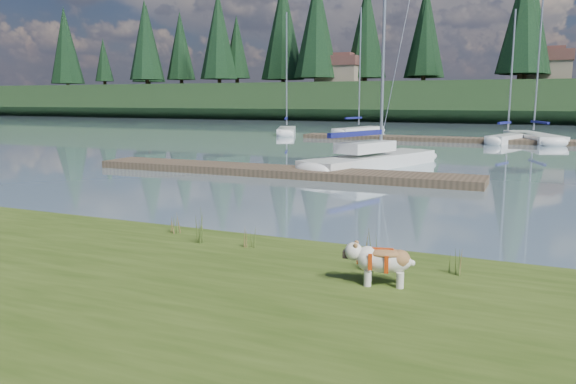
% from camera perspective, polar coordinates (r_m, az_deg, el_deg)
% --- Properties ---
extents(ground, '(200.00, 200.00, 0.00)m').
position_cam_1_polar(ground, '(41.60, 16.35, 4.93)').
color(ground, '#7993A1').
rests_on(ground, ground).
extents(bank, '(60.00, 9.00, 0.35)m').
position_cam_1_polar(bank, '(8.00, -21.71, -11.97)').
color(bank, '#3D511A').
rests_on(bank, ground).
extents(ridge, '(200.00, 20.00, 5.00)m').
position_cam_1_polar(ridge, '(84.32, 20.40, 8.53)').
color(ridge, black).
rests_on(ridge, ground).
extents(bulldog, '(1.02, 0.53, 0.60)m').
position_cam_1_polar(bulldog, '(8.24, 9.56, -6.76)').
color(bulldog, silver).
rests_on(bulldog, bank).
extents(sailboat_main, '(4.63, 9.14, 13.00)m').
position_cam_1_polar(sailboat_main, '(25.49, 9.30, 3.51)').
color(sailboat_main, silver).
rests_on(sailboat_main, ground).
extents(dock_near, '(16.00, 2.00, 0.30)m').
position_cam_1_polar(dock_near, '(22.42, -1.24, 2.14)').
color(dock_near, '#4C3D2C').
rests_on(dock_near, ground).
extents(dock_far, '(26.00, 2.20, 0.30)m').
position_cam_1_polar(dock_far, '(41.38, 19.11, 4.98)').
color(dock_far, '#4C3D2C').
rests_on(dock_far, ground).
extents(sailboat_bg_0, '(3.83, 6.94, 10.18)m').
position_cam_1_polar(sailboat_bg_0, '(48.63, -0.11, 6.30)').
color(sailboat_bg_0, silver).
rests_on(sailboat_bg_0, ground).
extents(sailboat_bg_1, '(3.18, 7.18, 10.64)m').
position_cam_1_polar(sailboat_bg_1, '(49.45, 7.57, 6.27)').
color(sailboat_bg_1, silver).
rests_on(sailboat_bg_1, ground).
extents(sailboat_bg_2, '(2.87, 5.92, 9.02)m').
position_cam_1_polar(sailboat_bg_2, '(42.16, 21.64, 5.16)').
color(sailboat_bg_2, silver).
rests_on(sailboat_bg_2, ground).
extents(sailboat_bg_3, '(4.73, 9.44, 13.57)m').
position_cam_1_polar(sailboat_bg_3, '(44.71, 23.31, 5.25)').
color(sailboat_bg_3, silver).
rests_on(sailboat_bg_3, ground).
extents(weed_0, '(0.17, 0.14, 0.65)m').
position_cam_1_polar(weed_0, '(10.56, -9.02, -3.70)').
color(weed_0, '#475B23').
rests_on(weed_0, bank).
extents(weed_1, '(0.17, 0.14, 0.45)m').
position_cam_1_polar(weed_1, '(10.12, -4.01, -4.67)').
color(weed_1, '#475B23').
rests_on(weed_1, bank).
extents(weed_2, '(0.17, 0.14, 0.71)m').
position_cam_1_polar(weed_2, '(8.87, 8.45, -6.08)').
color(weed_2, '#475B23').
rests_on(weed_2, bank).
extents(weed_3, '(0.17, 0.14, 0.45)m').
position_cam_1_polar(weed_3, '(11.46, -11.53, -3.18)').
color(weed_3, '#475B23').
rests_on(weed_3, bank).
extents(weed_4, '(0.17, 0.14, 0.48)m').
position_cam_1_polar(weed_4, '(8.86, 8.79, -6.75)').
color(weed_4, '#475B23').
rests_on(weed_4, bank).
extents(weed_5, '(0.17, 0.14, 0.58)m').
position_cam_1_polar(weed_5, '(8.99, 16.71, -6.53)').
color(weed_5, '#475B23').
rests_on(weed_5, bank).
extents(mud_lip, '(60.00, 0.50, 0.14)m').
position_cam_1_polar(mud_lip, '(11.37, -5.65, -5.56)').
color(mud_lip, '#33281C').
rests_on(mud_lip, ground).
extents(conifer_0, '(5.72, 5.72, 14.15)m').
position_cam_1_polar(conifer_0, '(99.25, -14.27, 14.75)').
color(conifer_0, '#382619').
rests_on(conifer_0, ridge).
extents(conifer_1, '(4.40, 4.40, 11.30)m').
position_cam_1_polar(conifer_1, '(94.23, -5.23, 14.46)').
color(conifer_1, '#382619').
rests_on(conifer_1, ridge).
extents(conifer_2, '(6.60, 6.60, 16.05)m').
position_cam_1_polar(conifer_2, '(85.44, 2.92, 16.53)').
color(conifer_2, '#382619').
rests_on(conifer_2, ridge).
extents(conifer_3, '(4.84, 4.84, 12.25)m').
position_cam_1_polar(conifer_3, '(85.01, 13.75, 15.09)').
color(conifer_3, '#382619').
rests_on(conifer_3, ridge).
extents(conifer_4, '(6.16, 6.16, 15.10)m').
position_cam_1_polar(conifer_4, '(77.83, 22.81, 16.19)').
color(conifer_4, '#382619').
rests_on(conifer_4, ridge).
extents(house_0, '(6.30, 5.30, 4.65)m').
position_cam_1_polar(house_0, '(85.76, 5.29, 12.30)').
color(house_0, gray).
rests_on(house_0, ridge).
extents(house_1, '(6.30, 5.30, 4.65)m').
position_cam_1_polar(house_1, '(82.25, 24.76, 11.61)').
color(house_1, gray).
rests_on(house_1, ridge).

